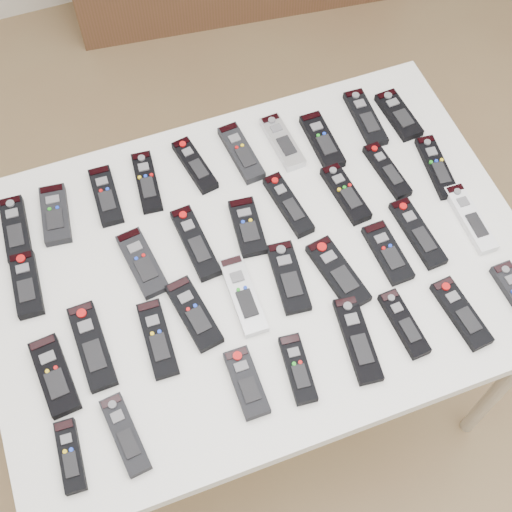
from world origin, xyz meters
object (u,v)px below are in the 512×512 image
object	(u,v)px
remote_22	(243,295)
remote_33	(404,324)
remote_8	(365,118)
remote_26	(418,233)
remote_21	(194,314)
remote_32	(358,339)
remote_12	(195,243)
remote_15	(345,194)
remote_29	(125,435)
remote_6	(282,142)
remote_13	(248,227)
remote_9	(399,115)
remote_30	(247,383)
remote_2	(106,196)
remote_25	(388,253)
remote_4	(195,165)
remote_18	(55,376)
remote_10	(26,284)
remote_28	(70,456)
remote_3	(147,182)
remote_1	(55,215)
remote_27	(470,218)
remote_31	(298,369)
remote_16	(387,171)
table	(256,272)
remote_11	(142,263)
remote_19	(92,346)
remote_24	(338,273)
remote_23	(289,277)
remote_34	(461,313)
remote_7	(322,141)
remote_0	(16,230)
remote_5	(241,153)
remote_17	(437,167)

from	to	relation	value
remote_22	remote_33	size ratio (longest dim) A/B	1.21
remote_8	remote_26	distance (m)	0.36
remote_21	remote_32	world-z (taller)	remote_21
remote_22	remote_12	bearing A→B (deg)	110.90
remote_15	remote_29	world-z (taller)	remote_15
remote_6	remote_15	size ratio (longest dim) A/B	1.00
remote_6	remote_13	distance (m)	0.27
remote_9	remote_30	size ratio (longest dim) A/B	1.05
remote_2	remote_6	world-z (taller)	remote_6
remote_25	remote_4	bearing A→B (deg)	128.88
remote_18	remote_21	size ratio (longest dim) A/B	1.00
remote_10	remote_30	bearing A→B (deg)	-42.23
remote_13	remote_28	size ratio (longest dim) A/B	1.04
remote_3	remote_13	size ratio (longest dim) A/B	1.15
remote_1	remote_32	size ratio (longest dim) A/B	0.80
remote_27	remote_31	bearing A→B (deg)	-157.15
remote_22	remote_21	bearing A→B (deg)	-175.71
remote_16	table	bearing A→B (deg)	-168.05
remote_11	remote_32	size ratio (longest dim) A/B	0.89
remote_19	remote_29	world-z (taller)	same
remote_24	remote_23	bearing A→B (deg)	155.54
remote_27	table	bearing A→B (deg)	172.92
remote_4	remote_28	distance (m)	0.75
remote_18	remote_10	bearing A→B (deg)	88.21
remote_34	remote_7	bearing A→B (deg)	94.71
remote_21	remote_24	bearing A→B (deg)	-11.89
remote_19	remote_32	world-z (taller)	same
remote_24	remote_28	world-z (taller)	same
table	remote_25	bearing A→B (deg)	-17.79
remote_27	remote_7	bearing A→B (deg)	126.60
remote_22	remote_31	distance (m)	0.21
remote_2	remote_10	size ratio (longest dim) A/B	1.03
remote_32	remote_7	bearing A→B (deg)	81.73
remote_0	remote_3	size ratio (longest dim) A/B	1.02
remote_6	remote_28	world-z (taller)	remote_6
remote_0	remote_9	bearing A→B (deg)	3.52
remote_26	remote_8	bearing A→B (deg)	81.73
remote_12	remote_30	distance (m)	0.36
remote_5	remote_32	world-z (taller)	remote_5
remote_2	remote_15	size ratio (longest dim) A/B	0.97
remote_18	remote_21	distance (m)	0.32
remote_15	remote_17	bearing A→B (deg)	-6.31
remote_1	remote_24	distance (m)	0.68
remote_4	remote_28	bearing A→B (deg)	-136.62
remote_33	remote_18	bearing A→B (deg)	165.70
remote_1	remote_11	world-z (taller)	remote_1
remote_1	remote_32	world-z (taller)	remote_1
remote_1	remote_21	xyz separation A→B (m)	(0.23, -0.36, 0.00)
remote_9	remote_32	world-z (taller)	same
remote_2	remote_23	bearing A→B (deg)	-45.14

